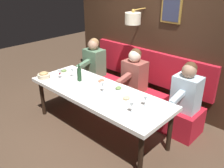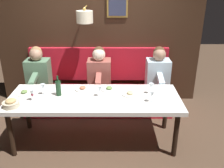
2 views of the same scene
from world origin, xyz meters
The scene contains 18 objects.
ground_plane centered at (0.00, 0.00, 0.00)m, with size 12.00×12.00×0.00m, color #4C3828.
dining_table centered at (0.00, 0.00, 0.68)m, with size 0.90×2.44×0.74m.
banquette_bench centered at (0.89, 0.00, 0.23)m, with size 0.52×2.64×0.45m, color red.
back_wall_panel centered at (1.46, 0.00, 1.37)m, with size 0.59×3.84×2.90m.
diner_nearest centered at (0.88, -1.05, 0.82)m, with size 0.60×0.40×0.79m.
diner_near centered at (0.88, -0.03, 0.82)m, with size 0.60×0.40×0.79m.
diner_middle centered at (0.88, 1.04, 0.82)m, with size 0.60×0.40×0.79m.
place_setting_0 centered at (0.26, 0.19, 0.75)m, with size 0.24×0.31×0.05m.
place_setting_1 centered at (0.11, 1.03, 0.75)m, with size 0.24×0.32×0.05m.
place_setting_2 centered at (0.07, -0.52, 0.75)m, with size 0.24×0.31×0.05m.
place_setting_3 centered at (0.25, -0.21, 0.75)m, with size 0.24×0.31×0.05m.
wine_glass_0 centered at (0.02, -0.08, 0.86)m, with size 0.07×0.07×0.16m.
wine_glass_1 centered at (-0.11, 0.84, 0.86)m, with size 0.07×0.07×0.16m.
wine_glass_2 centered at (0.08, 0.74, 0.86)m, with size 0.07×0.07×0.16m.
wine_glass_3 centered at (0.11, -0.82, 0.86)m, with size 0.07×0.07×0.16m.
wine_glass_4 centered at (-0.15, -0.80, 0.86)m, with size 0.07×0.07×0.16m.
wine_bottle centered at (0.05, 0.51, 0.86)m, with size 0.08×0.08×0.30m.
bread_bowl centered at (-0.29, 1.07, 0.79)m, with size 0.22×0.22×0.12m.
Camera 1 is at (-2.32, -2.47, 2.42)m, focal length 38.50 mm.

